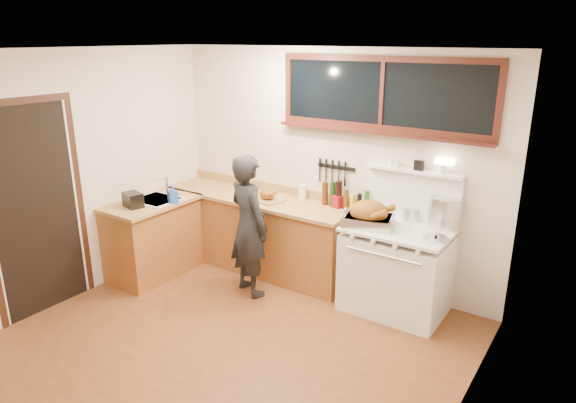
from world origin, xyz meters
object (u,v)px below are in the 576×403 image
Objects in this scene: vintage_stove at (397,267)px; cutting_board at (267,196)px; man at (249,226)px; roast_turkey at (369,216)px.

vintage_stove reaches higher than cutting_board.
roast_turkey is at bearing 19.23° from man.
cutting_board is (-1.60, -0.03, 0.48)m from vintage_stove.
vintage_stove is at bearing 22.32° from roast_turkey.
cutting_board is (-0.12, 0.51, 0.17)m from man.
man is 1.29m from roast_turkey.
man is 2.73× the size of roast_turkey.
cutting_board is 1.32m from roast_turkey.
vintage_stove is 0.62m from roast_turkey.
roast_turkey is at bearing -3.87° from cutting_board.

